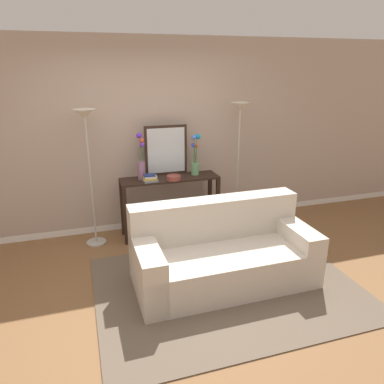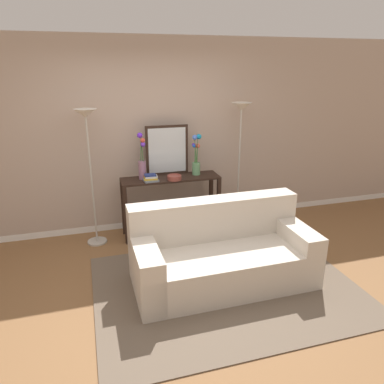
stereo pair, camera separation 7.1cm
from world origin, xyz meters
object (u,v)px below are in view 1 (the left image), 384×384
Objects in this scene: couch at (222,255)px; console_table at (170,195)px; vase_short_flowers at (195,159)px; floor_lamp_left at (87,141)px; floor_lamp_right at (239,131)px; vase_tall_flowers at (141,162)px; wall_mirror at (166,150)px; fruit_bowl at (174,177)px; book_row_under_console at (149,232)px; book_stack at (150,178)px.

console_table is (-0.25, 1.35, 0.26)m from couch.
floor_lamp_left is at bearing -178.47° from vase_short_flowers.
floor_lamp_right is 1.43m from vase_tall_flowers.
floor_lamp_right is at bearing -3.45° from vase_short_flowers.
floor_lamp_right is at bearing -8.96° from wall_mirror.
fruit_bowl reaches higher than couch.
wall_mirror is (1.04, 0.16, -0.23)m from floor_lamp_left.
couch is 1.90m from floor_lamp_right.
fruit_bowl is at bearing -6.18° from floor_lamp_left.
floor_lamp_right is 2.91× the size of vase_tall_flowers.
floor_lamp_right is at bearing 60.51° from couch.
wall_mirror reaches higher than vase_tall_flowers.
wall_mirror reaches higher than fruit_bowl.
couch is at bearing -79.65° from console_table.
vase_tall_flowers is at bearing 150.47° from book_row_under_console.
floor_lamp_left is 9.32× the size of fruit_bowl.
console_table is at bearing -4.63° from vase_tall_flowers.
couch reaches higher than console_table.
vase_short_flowers reaches higher than fruit_bowl.
book_stack reaches higher than book_row_under_console.
wall_mirror is (-0.00, 0.16, 0.60)m from console_table.
vase_short_flowers is 1.23m from book_row_under_console.
fruit_bowl is at bearing -77.96° from console_table.
vase_tall_flowers is 3.06× the size of book_stack.
vase_short_flowers is at bearing -17.62° from wall_mirror.
vase_short_flowers is (1.42, 0.04, -0.34)m from floor_lamp_left.
book_stack is at bearing -138.37° from wall_mirror.
book_stack is at bearing -175.94° from floor_lamp_right.
book_stack is at bearing 175.67° from fruit_bowl.
vase_tall_flowers is at bearing 2.87° from floor_lamp_left.
console_table is at bearing -174.75° from vase_short_flowers.
floor_lamp_right is at bearing -0.17° from console_table.
vase_tall_flowers reaches higher than vase_short_flowers.
floor_lamp_left is at bearing -177.13° from vase_tall_flowers.
console_table is 0.62m from wall_mirror.
vase_tall_flowers is at bearing 159.60° from fruit_bowl.
fruit_bowl is at bearing -173.29° from floor_lamp_right.
vase_short_flowers is (0.38, -0.12, -0.12)m from wall_mirror.
couch is 1.49m from book_row_under_console.
book_stack is at bearing -168.97° from vase_short_flowers.
vase_tall_flowers is (-0.38, 0.03, 0.49)m from console_table.
vase_tall_flowers is 1.09× the size of vase_short_flowers.
couch is 3.42× the size of vase_short_flowers.
floor_lamp_right is 3.18× the size of vase_short_flowers.
vase_short_flowers is 2.80× the size of book_stack.
floor_lamp_left reaches higher than fruit_bowl.
couch is 3.13× the size of vase_tall_flowers.
floor_lamp_right reaches higher than floor_lamp_left.
wall_mirror is at bearing 18.76° from vase_tall_flowers.
floor_lamp_left is 0.99× the size of floor_lamp_right.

